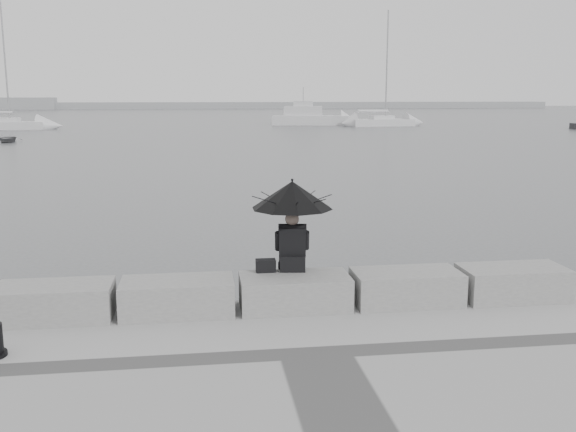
{
  "coord_description": "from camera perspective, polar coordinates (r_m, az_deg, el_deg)",
  "views": [
    {
      "loc": [
        -1.34,
        -9.39,
        3.61
      ],
      "look_at": [
        0.38,
        3.0,
        1.23
      ],
      "focal_mm": 40.0,
      "sensor_mm": 36.0,
      "label": 1
    }
  ],
  "objects": [
    {
      "name": "ground",
      "position": [
        10.15,
        0.21,
        -10.06
      ],
      "size": [
        360.0,
        360.0,
        0.0
      ],
      "primitive_type": "plane",
      "color": "#45484A",
      "rests_on": "ground"
    },
    {
      "name": "stone_block_far_left",
      "position": [
        9.61,
        -20.05,
        -7.22
      ],
      "size": [
        1.6,
        0.8,
        0.5
      ],
      "primitive_type": "cube",
      "color": "slate",
      "rests_on": "promenade"
    },
    {
      "name": "stone_block_left",
      "position": [
        9.39,
        -9.79,
        -7.12
      ],
      "size": [
        1.6,
        0.8,
        0.5
      ],
      "primitive_type": "cube",
      "color": "slate",
      "rests_on": "promenade"
    },
    {
      "name": "stone_block_centre",
      "position": [
        9.48,
        0.6,
        -6.79
      ],
      "size": [
        1.6,
        0.8,
        0.5
      ],
      "primitive_type": "cube",
      "color": "slate",
      "rests_on": "promenade"
    },
    {
      "name": "stone_block_right",
      "position": [
        9.87,
        10.47,
        -6.26
      ],
      "size": [
        1.6,
        0.8,
        0.5
      ],
      "primitive_type": "cube",
      "color": "slate",
      "rests_on": "promenade"
    },
    {
      "name": "stone_block_far_right",
      "position": [
        10.52,
        19.34,
        -5.64
      ],
      "size": [
        1.6,
        0.8,
        0.5
      ],
      "primitive_type": "cube",
      "color": "slate",
      "rests_on": "promenade"
    },
    {
      "name": "seated_person",
      "position": [
        9.5,
        0.38,
        1.08
      ],
      "size": [
        1.22,
        1.22,
        1.39
      ],
      "rotation": [
        0.0,
        0.0,
        -0.14
      ],
      "color": "black",
      "rests_on": "stone_block_centre"
    },
    {
      "name": "bag",
      "position": [
        9.6,
        -1.99,
        -4.43
      ],
      "size": [
        0.29,
        0.17,
        0.19
      ],
      "primitive_type": "cube",
      "color": "black",
      "rests_on": "stone_block_centre"
    },
    {
      "name": "distant_landmass",
      "position": [
        164.07,
        -10.42,
        9.67
      ],
      "size": [
        180.0,
        8.0,
        2.8
      ],
      "color": "gray",
      "rests_on": "ground"
    },
    {
      "name": "sailboat_left",
      "position": [
        73.27,
        -23.85,
        7.46
      ],
      "size": [
        8.11,
        2.61,
        12.9
      ],
      "rotation": [
        0.0,
        0.0,
        -0.03
      ],
      "color": "silver",
      "rests_on": "ground"
    },
    {
      "name": "sailboat_right",
      "position": [
        74.91,
        8.32,
        8.32
      ],
      "size": [
        7.51,
        3.26,
        12.9
      ],
      "rotation": [
        0.0,
        0.0,
        0.12
      ],
      "color": "silver",
      "rests_on": "ground"
    },
    {
      "name": "motor_cruiser",
      "position": [
        76.98,
        2.03,
        8.76
      ],
      "size": [
        9.33,
        4.49,
        4.5
      ],
      "rotation": [
        0.0,
        0.0,
        -0.2
      ],
      "color": "silver",
      "rests_on": "ground"
    },
    {
      "name": "dinghy",
      "position": [
        53.78,
        -23.67,
        6.29
      ],
      "size": [
        2.86,
        1.38,
        0.47
      ],
      "primitive_type": "imported",
      "rotation": [
        0.0,
        0.0,
        0.07
      ],
      "color": "slate",
      "rests_on": "ground"
    }
  ]
}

